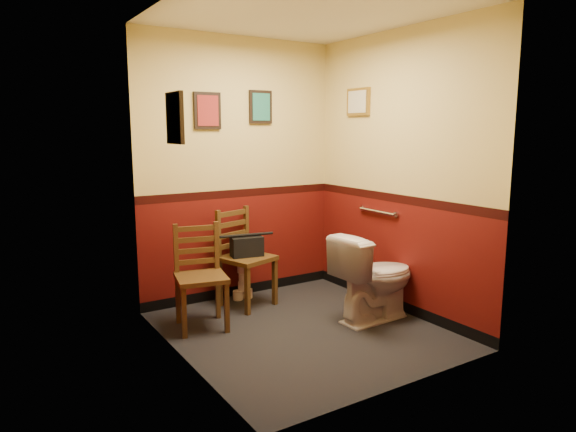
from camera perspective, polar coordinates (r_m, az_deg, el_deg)
name	(u,v)px	position (r m, az deg, el deg)	size (l,w,h in m)	color
floor	(303,331)	(4.68, 1.68, -12.61)	(2.20, 2.40, 0.00)	black
ceiling	(305,12)	(4.43, 1.86, 21.73)	(2.20, 2.40, 0.00)	silver
wall_back	(239,170)	(5.39, -5.44, 5.10)	(2.20, 2.70, 0.00)	#530E0A
wall_front	(407,194)	(3.43, 13.07, 2.37)	(2.20, 2.70, 0.00)	#530E0A
wall_left	(180,187)	(3.85, -11.95, 3.16)	(2.40, 2.70, 0.00)	#530E0A
wall_right	(399,174)	(5.05, 12.19, 4.63)	(2.40, 2.70, 0.00)	#530E0A
grab_bar	(377,211)	(5.26, 9.89, 0.50)	(0.05, 0.56, 0.06)	silver
framed_print_back_a	(207,111)	(5.21, -8.94, 11.48)	(0.28, 0.04, 0.36)	black
framed_print_back_b	(261,107)	(5.47, -3.06, 12.00)	(0.26, 0.04, 0.34)	black
framed_print_left	(175,118)	(3.93, -12.44, 10.58)	(0.04, 0.30, 0.38)	black
framed_print_right	(358,102)	(5.47, 7.80, 12.46)	(0.04, 0.34, 0.28)	olive
toilet	(375,278)	(4.88, 9.61, -6.76)	(0.46, 0.83, 0.81)	white
toilet_brush	(387,306)	(5.19, 10.91, -9.76)	(0.11, 0.11, 0.39)	silver
chair_left	(200,276)	(4.70, -9.73, -6.63)	(0.52, 0.52, 0.93)	#523818
chair_right	(244,257)	(5.21, -4.92, -4.60)	(0.57, 0.57, 0.98)	#523818
handbag	(247,246)	(5.15, -4.60, -3.38)	(0.34, 0.21, 0.23)	black
tp_stack	(243,284)	(5.46, -5.03, -7.55)	(0.22, 0.13, 0.38)	silver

